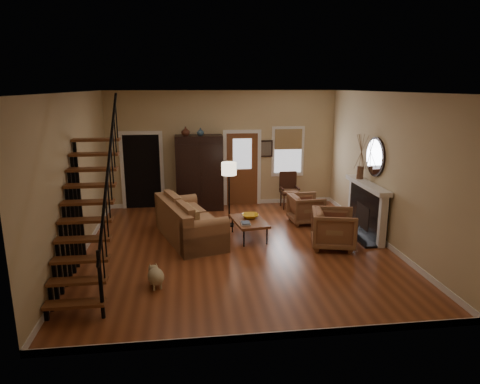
{
  "coord_description": "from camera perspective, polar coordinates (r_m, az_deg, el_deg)",
  "views": [
    {
      "loc": [
        -1.04,
        -8.64,
        3.43
      ],
      "look_at": [
        0.1,
        0.4,
        1.15
      ],
      "focal_mm": 32.0,
      "sensor_mm": 36.0,
      "label": 1
    }
  ],
  "objects": [
    {
      "name": "fireplace",
      "position": [
        10.4,
        16.72,
        -1.56
      ],
      "size": [
        0.33,
        1.95,
        2.3
      ],
      "color": "black",
      "rests_on": "ground"
    },
    {
      "name": "armchair_left",
      "position": [
        9.48,
        12.38,
        -4.82
      ],
      "size": [
        1.11,
        1.09,
        0.84
      ],
      "primitive_type": "imported",
      "rotation": [
        0.0,
        0.0,
        1.32
      ],
      "color": "brown",
      "rests_on": "ground"
    },
    {
      "name": "floor_lamp",
      "position": [
        10.56,
        -1.46,
        -0.35
      ],
      "size": [
        0.43,
        0.43,
        1.61
      ],
      "primitive_type": null,
      "rotation": [
        0.0,
        0.0,
        -0.18
      ],
      "color": "black",
      "rests_on": "ground"
    },
    {
      "name": "room",
      "position": [
        10.6,
        -3.69,
        3.55
      ],
      "size": [
        7.0,
        7.33,
        3.3
      ],
      "color": "brown",
      "rests_on": "ground"
    },
    {
      "name": "sofa",
      "position": [
        9.82,
        -6.75,
        -3.79
      ],
      "size": [
        1.67,
        2.55,
        0.88
      ],
      "primitive_type": null,
      "rotation": [
        0.0,
        0.0,
        0.3
      ],
      "color": "#976944",
      "rests_on": "ground"
    },
    {
      "name": "bowl",
      "position": [
        9.93,
        1.37,
        -3.22
      ],
      "size": [
        0.39,
        0.39,
        0.1
      ],
      "primitive_type": "imported",
      "color": "gold",
      "rests_on": "coffee_table"
    },
    {
      "name": "vase_a",
      "position": [
        11.76,
        -7.27,
        8.04
      ],
      "size": [
        0.24,
        0.24,
        0.25
      ],
      "primitive_type": "imported",
      "color": "#4C2619",
      "rests_on": "armoire"
    },
    {
      "name": "vase_b",
      "position": [
        11.77,
        -5.3,
        8.0
      ],
      "size": [
        0.2,
        0.2,
        0.21
      ],
      "primitive_type": "imported",
      "color": "#334C60",
      "rests_on": "armoire"
    },
    {
      "name": "books",
      "position": [
        9.49,
        0.76,
        -4.18
      ],
      "size": [
        0.21,
        0.28,
        0.05
      ],
      "primitive_type": null,
      "color": "beige",
      "rests_on": "coffee_table"
    },
    {
      "name": "armchair_right",
      "position": [
        11.04,
        8.79,
        -2.22
      ],
      "size": [
        0.85,
        0.83,
        0.74
      ],
      "primitive_type": "imported",
      "rotation": [
        0.0,
        0.0,
        1.63
      ],
      "color": "brown",
      "rests_on": "ground"
    },
    {
      "name": "armoire",
      "position": [
        12.04,
        -5.43,
        2.57
      ],
      "size": [
        1.3,
        0.6,
        2.1
      ],
      "primitive_type": null,
      "color": "black",
      "rests_on": "ground"
    },
    {
      "name": "staircase",
      "position": [
        7.77,
        -19.91,
        -0.44
      ],
      "size": [
        0.94,
        2.8,
        3.2
      ],
      "primitive_type": null,
      "color": "brown",
      "rests_on": "ground"
    },
    {
      "name": "coffee_table",
      "position": [
        9.87,
        1.2,
        -4.96
      ],
      "size": [
        0.83,
        1.22,
        0.44
      ],
      "primitive_type": null,
      "rotation": [
        0.0,
        0.0,
        0.15
      ],
      "color": "brown",
      "rests_on": "ground"
    },
    {
      "name": "dog",
      "position": [
        7.73,
        -11.15,
        -11.15
      ],
      "size": [
        0.39,
        0.53,
        0.35
      ],
      "primitive_type": null,
      "rotation": [
        0.0,
        0.0,
        0.25
      ],
      "color": "#CAB88A",
      "rests_on": "ground"
    },
    {
      "name": "side_chair",
      "position": [
        12.3,
        6.61,
        0.21
      ],
      "size": [
        0.54,
        0.54,
        1.02
      ],
      "primitive_type": null,
      "color": "#361B11",
      "rests_on": "ground"
    }
  ]
}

